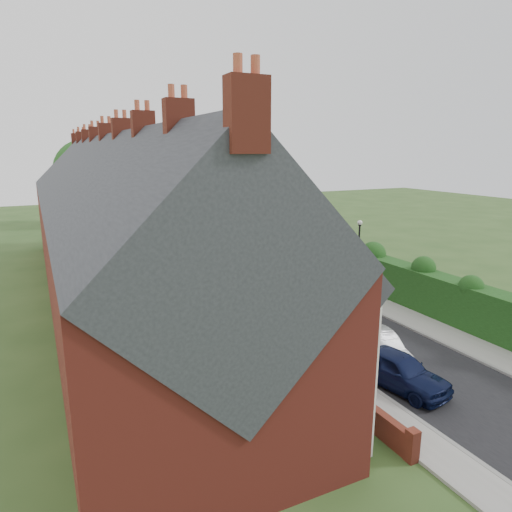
{
  "coord_description": "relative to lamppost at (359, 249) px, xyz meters",
  "views": [
    {
      "loc": [
        -15.21,
        -19.14,
        9.6
      ],
      "look_at": [
        -1.49,
        9.21,
        2.2
      ],
      "focal_mm": 32.0,
      "sensor_mm": 36.0,
      "label": 1
    }
  ],
  "objects": [
    {
      "name": "ground",
      "position": [
        -3.4,
        -4.0,
        -3.3
      ],
      "size": [
        140.0,
        140.0,
        0.0
      ],
      "primitive_type": "plane",
      "color": "#2D4C1E",
      "rests_on": "ground"
    },
    {
      "name": "road",
      "position": [
        -3.9,
        7.0,
        -3.29
      ],
      "size": [
        6.0,
        58.0,
        0.02
      ],
      "primitive_type": "cube",
      "color": "black",
      "rests_on": "ground"
    },
    {
      "name": "pavement_hedge_side",
      "position": [
        0.2,
        7.0,
        -3.24
      ],
      "size": [
        2.2,
        58.0,
        0.12
      ],
      "primitive_type": "cube",
      "color": "gray",
      "rests_on": "ground"
    },
    {
      "name": "pavement_house_side",
      "position": [
        -7.75,
        7.0,
        -3.24
      ],
      "size": [
        1.7,
        58.0,
        0.12
      ],
      "primitive_type": "cube",
      "color": "gray",
      "rests_on": "ground"
    },
    {
      "name": "kerb_hedge_side",
      "position": [
        -0.85,
        7.0,
        -3.23
      ],
      "size": [
        0.18,
        58.0,
        0.13
      ],
      "primitive_type": "cube",
      "color": "gray",
      "rests_on": "ground"
    },
    {
      "name": "kerb_house_side",
      "position": [
        -6.95,
        7.0,
        -3.23
      ],
      "size": [
        0.18,
        58.0,
        0.13
      ],
      "primitive_type": "cube",
      "color": "gray",
      "rests_on": "ground"
    },
    {
      "name": "hedge",
      "position": [
        2.0,
        7.0,
        -1.7
      ],
      "size": [
        2.1,
        58.0,
        2.85
      ],
      "color": "#143310",
      "rests_on": "ground"
    },
    {
      "name": "terrace_row",
      "position": [
        -14.27,
        5.98,
        1.18
      ],
      "size": [
        9.05,
        40.5,
        11.5
      ],
      "color": "maroon",
      "rests_on": "ground"
    },
    {
      "name": "garden_wall_row",
      "position": [
        -8.75,
        6.0,
        -2.84
      ],
      "size": [
        0.35,
        40.35,
        1.1
      ],
      "color": "maroon",
      "rests_on": "ground"
    },
    {
      "name": "lamppost",
      "position": [
        0.0,
        0.0,
        0.0
      ],
      "size": [
        0.32,
        0.32,
        5.16
      ],
      "color": "black",
      "rests_on": "ground"
    },
    {
      "name": "tree_far_left",
      "position": [
        -6.05,
        36.08,
        2.41
      ],
      "size": [
        7.14,
        6.8,
        9.29
      ],
      "color": "#332316",
      "rests_on": "ground"
    },
    {
      "name": "tree_far_right",
      "position": [
        -0.01,
        38.08,
        3.02
      ],
      "size": [
        7.98,
        7.6,
        10.31
      ],
      "color": "#332316",
      "rests_on": "ground"
    },
    {
      "name": "tree_far_back",
      "position": [
        -11.99,
        39.08,
        3.32
      ],
      "size": [
        8.4,
        8.0,
        10.82
      ],
      "color": "#332316",
      "rests_on": "ground"
    },
    {
      "name": "car_navy",
      "position": [
        -5.85,
        -10.2,
        -2.54
      ],
      "size": [
        2.58,
        4.68,
        1.51
      ],
      "primitive_type": "imported",
      "rotation": [
        0.0,
        0.0,
        0.19
      ],
      "color": "#0B1233",
      "rests_on": "ground"
    },
    {
      "name": "car_silver_a",
      "position": [
        -5.0,
        -8.08,
        -2.6
      ],
      "size": [
        2.32,
        4.47,
        1.4
      ],
      "primitive_type": "imported",
      "rotation": [
        0.0,
        0.0,
        -0.2
      ],
      "color": "#9A9A9F",
      "rests_on": "ground"
    },
    {
      "name": "car_silver_b",
      "position": [
        -6.4,
        1.0,
        -2.54
      ],
      "size": [
        2.69,
        5.52,
        1.51
      ],
      "primitive_type": "imported",
      "rotation": [
        0.0,
        0.0,
        -0.03
      ],
      "color": "#93959A",
      "rests_on": "ground"
    },
    {
      "name": "car_white",
      "position": [
        -6.4,
        3.0,
        -2.5
      ],
      "size": [
        2.48,
        5.58,
        1.59
      ],
      "primitive_type": "imported",
      "rotation": [
        0.0,
        0.0,
        -0.05
      ],
      "color": "white",
      "rests_on": "ground"
    },
    {
      "name": "car_green",
      "position": [
        -5.92,
        8.86,
        -2.66
      ],
      "size": [
        2.28,
        3.99,
        1.28
      ],
      "primitive_type": "imported",
      "rotation": [
        0.0,
        0.0,
        0.22
      ],
      "color": "#103719",
      "rests_on": "ground"
    },
    {
      "name": "car_red",
      "position": [
        -6.21,
        16.08,
        -2.51
      ],
      "size": [
        2.43,
        5.01,
        1.58
      ],
      "primitive_type": "imported",
      "rotation": [
        0.0,
        0.0,
        0.16
      ],
      "color": "maroon",
      "rests_on": "ground"
    },
    {
      "name": "car_beige",
      "position": [
        -5.23,
        19.8,
        -2.65
      ],
      "size": [
        3.27,
        5.04,
        1.29
      ],
      "primitive_type": "imported",
      "rotation": [
        0.0,
        0.0,
        -0.26
      ],
      "color": "#C1B08B",
      "rests_on": "ground"
    },
    {
      "name": "car_grey",
      "position": [
        -6.4,
        27.79,
        -2.65
      ],
      "size": [
        2.39,
        4.66,
        1.29
      ],
      "primitive_type": "imported",
      "rotation": [
        0.0,
        0.0,
        -0.13
      ],
      "color": "#56585E",
      "rests_on": "ground"
    },
    {
      "name": "car_black",
      "position": [
        -5.98,
        34.6,
        -2.62
      ],
      "size": [
        2.02,
        4.1,
        1.35
      ],
      "primitive_type": "imported",
      "rotation": [
        0.0,
        0.0,
        0.11
      ],
      "color": "black",
      "rests_on": "ground"
    },
    {
      "name": "horse",
      "position": [
        -3.77,
        10.18,
        -2.58
      ],
      "size": [
        0.88,
        1.75,
        1.44
      ],
      "primitive_type": "imported",
      "rotation": [
        0.0,
        0.0,
        3.08
      ],
      "color": "#463019",
      "rests_on": "ground"
    },
    {
      "name": "horse_cart",
      "position": [
        -3.77,
        12.02,
        -1.93
      ],
      "size": [
        1.5,
        3.32,
        2.39
      ],
      "color": "black",
      "rests_on": "ground"
    }
  ]
}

